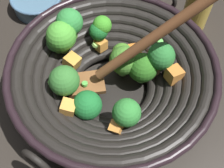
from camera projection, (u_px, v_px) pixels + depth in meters
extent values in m
plane|color=#28231E|center=(112.00, 91.00, 0.59)|extent=(4.00, 4.00, 0.00)
cylinder|color=black|center=(112.00, 90.00, 0.58)|extent=(0.14, 0.14, 0.01)
torus|color=black|center=(112.00, 86.00, 0.57)|extent=(0.19, 0.19, 0.02)
torus|color=black|center=(112.00, 84.00, 0.56)|extent=(0.22, 0.22, 0.02)
torus|color=black|center=(112.00, 81.00, 0.55)|extent=(0.25, 0.25, 0.02)
torus|color=black|center=(112.00, 78.00, 0.54)|extent=(0.28, 0.28, 0.02)
torus|color=black|center=(112.00, 75.00, 0.54)|extent=(0.31, 0.31, 0.02)
torus|color=black|center=(112.00, 72.00, 0.53)|extent=(0.34, 0.34, 0.02)
torus|color=black|center=(112.00, 69.00, 0.52)|extent=(0.37, 0.37, 0.02)
torus|color=black|center=(112.00, 66.00, 0.51)|extent=(0.39, 0.39, 0.01)
torus|color=black|center=(36.00, 162.00, 0.42)|extent=(0.04, 0.05, 0.05)
cylinder|color=#669B47|center=(67.00, 90.00, 0.53)|extent=(0.03, 0.02, 0.02)
sphere|color=#35752F|center=(64.00, 81.00, 0.51)|extent=(0.06, 0.06, 0.06)
cylinder|color=#7AB359|center=(141.00, 77.00, 0.57)|extent=(0.03, 0.03, 0.02)
sphere|color=#2C6C1E|center=(143.00, 68.00, 0.54)|extent=(0.06, 0.06, 0.06)
cylinder|color=#609843|center=(102.00, 34.00, 0.59)|extent=(0.02, 0.02, 0.02)
sphere|color=green|center=(102.00, 25.00, 0.57)|extent=(0.04, 0.04, 0.04)
cylinder|color=#7AAC46|center=(65.00, 89.00, 0.54)|extent=(0.02, 0.02, 0.02)
sphere|color=green|center=(63.00, 82.00, 0.52)|extent=(0.04, 0.04, 0.04)
cylinder|color=#83C14E|center=(100.00, 39.00, 0.60)|extent=(0.03, 0.03, 0.02)
sphere|color=#1C692A|center=(99.00, 31.00, 0.58)|extent=(0.04, 0.04, 0.04)
cylinder|color=#60A244|center=(88.00, 112.00, 0.53)|extent=(0.03, 0.03, 0.02)
sphere|color=#1C6E2F|center=(87.00, 105.00, 0.51)|extent=(0.05, 0.05, 0.05)
cylinder|color=#6BA148|center=(122.00, 60.00, 0.59)|extent=(0.02, 0.02, 0.01)
sphere|color=#498428|center=(122.00, 53.00, 0.57)|extent=(0.04, 0.04, 0.04)
cylinder|color=#569A3C|center=(126.00, 120.00, 0.50)|extent=(0.03, 0.03, 0.02)
sphere|color=#308435|center=(127.00, 113.00, 0.48)|extent=(0.05, 0.05, 0.05)
cylinder|color=#76A846|center=(71.00, 33.00, 0.57)|extent=(0.03, 0.03, 0.02)
sphere|color=#31893C|center=(69.00, 22.00, 0.55)|extent=(0.05, 0.05, 0.05)
cylinder|color=#75A446|center=(64.00, 47.00, 0.56)|extent=(0.03, 0.03, 0.02)
sphere|color=green|center=(61.00, 36.00, 0.54)|extent=(0.06, 0.06, 0.06)
cylinder|color=#66A64C|center=(58.00, 50.00, 0.56)|extent=(0.02, 0.02, 0.02)
sphere|color=#2D6727|center=(56.00, 42.00, 0.54)|extent=(0.04, 0.04, 0.04)
cylinder|color=#709C47|center=(123.00, 70.00, 0.57)|extent=(0.03, 0.03, 0.02)
sphere|color=#45822C|center=(124.00, 60.00, 0.55)|extent=(0.06, 0.06, 0.06)
cylinder|color=#7ABE49|center=(158.00, 64.00, 0.55)|extent=(0.02, 0.02, 0.02)
sphere|color=#2B7733|center=(161.00, 55.00, 0.53)|extent=(0.05, 0.05, 0.05)
cube|color=orange|center=(174.00, 74.00, 0.53)|extent=(0.03, 0.03, 0.03)
cube|color=orange|center=(116.00, 127.00, 0.49)|extent=(0.03, 0.03, 0.03)
cube|color=gold|center=(68.00, 108.00, 0.50)|extent=(0.04, 0.03, 0.03)
cube|color=#DFB56B|center=(152.00, 71.00, 0.56)|extent=(0.03, 0.03, 0.03)
cube|color=orange|center=(101.00, 45.00, 0.59)|extent=(0.03, 0.03, 0.03)
cube|color=gold|center=(72.00, 62.00, 0.56)|extent=(0.04, 0.04, 0.04)
cube|color=orange|center=(135.00, 52.00, 0.59)|extent=(0.03, 0.03, 0.03)
cylinder|color=#6BC651|center=(79.00, 104.00, 0.52)|extent=(0.02, 0.02, 0.01)
cylinder|color=#6BC651|center=(128.00, 49.00, 0.59)|extent=(0.02, 0.02, 0.01)
cylinder|color=#6BC651|center=(52.00, 82.00, 0.51)|extent=(0.02, 0.02, 0.01)
cylinder|color=#6BC651|center=(65.00, 102.00, 0.50)|extent=(0.02, 0.02, 0.01)
cylinder|color=#99D166|center=(96.00, 45.00, 0.59)|extent=(0.02, 0.02, 0.01)
cylinder|color=#56B247|center=(85.00, 84.00, 0.53)|extent=(0.02, 0.02, 0.01)
cylinder|color=#56B247|center=(160.00, 42.00, 0.57)|extent=(0.02, 0.02, 0.01)
cube|color=brown|center=(86.00, 84.00, 0.55)|extent=(0.08, 0.06, 0.01)
cylinder|color=brown|center=(159.00, 34.00, 0.45)|extent=(0.22, 0.04, 0.21)
cylinder|color=slate|center=(37.00, 2.00, 0.70)|extent=(0.12, 0.12, 0.04)
cylinder|color=#56B247|center=(41.00, 7.00, 0.69)|extent=(0.02, 0.02, 0.01)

